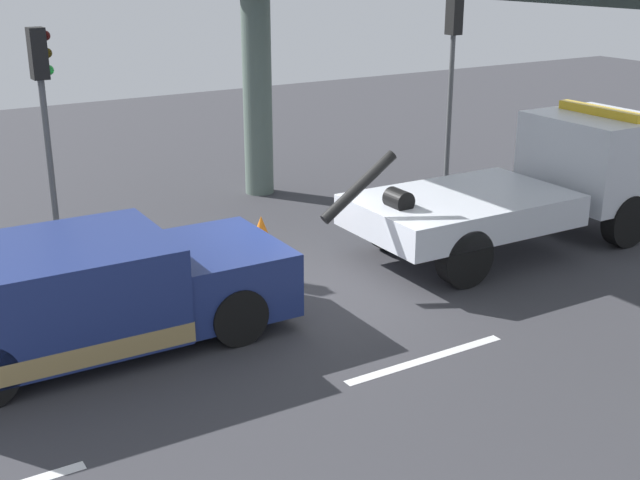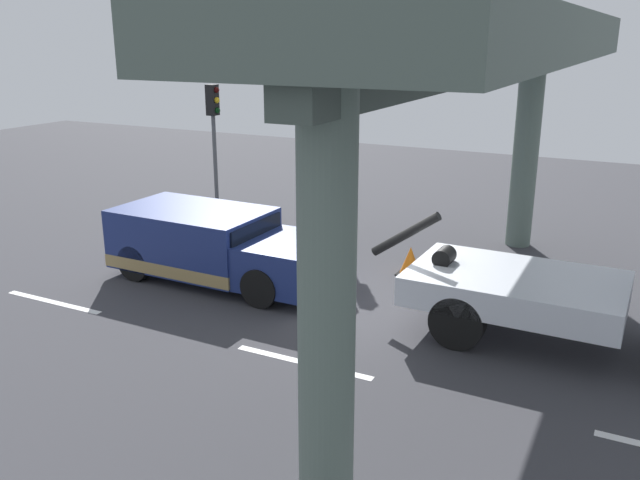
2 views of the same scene
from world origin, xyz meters
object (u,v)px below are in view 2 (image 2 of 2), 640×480
at_px(tow_truck_white, 631,292).
at_px(traffic_light_near, 214,121).
at_px(towed_van_green, 214,246).
at_px(traffic_light_far, 334,129).
at_px(traffic_cone_orange, 410,261).

xyz_separation_m(tow_truck_white, traffic_light_near, (-11.88, 4.62, 1.73)).
bearing_deg(traffic_light_near, tow_truck_white, -21.26).
relative_size(towed_van_green, traffic_light_far, 1.30).
bearing_deg(traffic_light_near, traffic_light_far, -0.00).
height_order(towed_van_green, traffic_cone_orange, towed_van_green).
height_order(traffic_light_far, traffic_cone_orange, traffic_light_far).
relative_size(towed_van_green, traffic_light_near, 1.30).
xyz_separation_m(traffic_light_near, traffic_light_far, (4.00, -0.00, 0.01)).
relative_size(tow_truck_white, traffic_cone_orange, 10.91).
xyz_separation_m(traffic_light_near, traffic_cone_orange, (7.12, -2.31, -2.61)).
bearing_deg(traffic_light_near, traffic_cone_orange, -18.00).
bearing_deg(tow_truck_white, traffic_cone_orange, 154.13).
height_order(tow_truck_white, traffic_light_far, traffic_light_far).
xyz_separation_m(tow_truck_white, traffic_light_far, (-7.88, 4.62, 1.74)).
distance_m(tow_truck_white, towed_van_green, 8.71).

